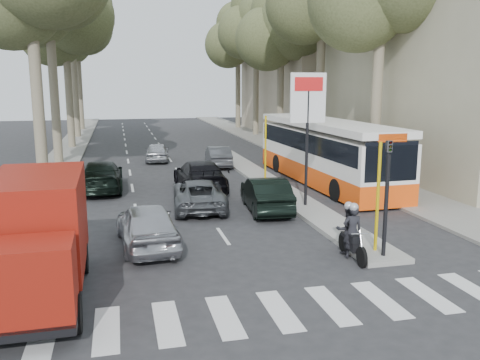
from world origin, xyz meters
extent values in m
plane|color=#28282B|center=(0.00, 0.00, 0.00)|extent=(120.00, 120.00, 0.00)
cube|color=gray|center=(8.60, 25.00, 0.06)|extent=(3.20, 70.00, 0.12)
cube|color=gray|center=(-8.00, 28.00, 0.06)|extent=(2.40, 64.00, 0.12)
cube|color=gray|center=(3.25, 11.00, 0.08)|extent=(1.50, 26.00, 0.16)
cube|color=#B1AA8D|center=(15.50, 12.00, 9.00)|extent=(11.00, 18.00, 18.00)
cube|color=#B7A88E|center=(15.50, 34.00, 8.00)|extent=(11.00, 20.00, 16.00)
cylinder|color=yellow|center=(3.25, -1.00, 1.75)|extent=(0.10, 0.10, 3.50)
cylinder|color=yellow|center=(3.25, 5.00, 1.75)|extent=(0.10, 0.10, 3.50)
cylinder|color=yellow|center=(3.25, 11.00, 1.75)|extent=(0.10, 0.10, 3.50)
cylinder|color=black|center=(3.25, 5.00, 2.60)|extent=(0.12, 0.12, 5.20)
cube|color=white|center=(3.25, 5.00, 4.60)|extent=(1.50, 0.10, 2.00)
cube|color=red|center=(3.25, 4.94, 5.15)|extent=(1.20, 0.02, 0.55)
cylinder|color=black|center=(3.25, -1.50, 1.60)|extent=(0.12, 0.12, 3.20)
imported|color=black|center=(3.25, -1.50, 3.10)|extent=(0.16, 0.41, 1.00)
cylinder|color=#6B604C|center=(-8.00, 12.00, 4.20)|extent=(0.56, 0.56, 8.40)
cylinder|color=#6B604C|center=(-8.10, 20.00, 4.48)|extent=(0.56, 0.56, 8.96)
sphere|color=#404828|center=(-9.10, 20.60, 9.92)|extent=(5.20, 5.20, 5.20)
cylinder|color=#6B604C|center=(-7.90, 28.00, 4.06)|extent=(0.56, 0.56, 8.12)
sphere|color=#404828|center=(-8.90, 28.60, 8.99)|extent=(5.20, 5.20, 5.20)
sphere|color=#404828|center=(-7.00, 27.20, 10.15)|extent=(5.80, 5.80, 5.80)
sphere|color=#404828|center=(-7.70, 29.10, 11.31)|extent=(4.80, 4.80, 4.80)
cylinder|color=#6B604C|center=(-8.00, 36.00, 4.76)|extent=(0.56, 0.56, 9.52)
sphere|color=#404828|center=(-9.00, 36.60, 10.54)|extent=(5.20, 5.20, 5.20)
sphere|color=#404828|center=(-7.10, 35.20, 11.90)|extent=(5.80, 5.80, 5.80)
cylinder|color=#6B604C|center=(-8.10, 44.00, 4.34)|extent=(0.56, 0.56, 8.68)
sphere|color=#404828|center=(-9.10, 44.60, 9.61)|extent=(5.20, 5.20, 5.20)
sphere|color=#404828|center=(-7.20, 43.20, 10.85)|extent=(5.80, 5.80, 5.80)
sphere|color=#404828|center=(-7.90, 45.10, 12.09)|extent=(4.80, 4.80, 4.80)
cylinder|color=#6B604C|center=(9.00, 10.00, 4.20)|extent=(0.56, 0.56, 8.40)
sphere|color=#404828|center=(8.00, 10.60, 9.30)|extent=(5.20, 5.20, 5.20)
cylinder|color=#6B604C|center=(9.10, 18.00, 4.62)|extent=(0.56, 0.56, 9.24)
sphere|color=#404828|center=(8.10, 18.60, 10.23)|extent=(5.20, 5.20, 5.20)
cylinder|color=#6B604C|center=(8.90, 26.00, 3.92)|extent=(0.56, 0.56, 7.84)
sphere|color=#404828|center=(7.90, 26.60, 8.68)|extent=(5.20, 5.20, 5.20)
sphere|color=#404828|center=(9.80, 25.20, 9.80)|extent=(5.80, 5.80, 5.80)
sphere|color=#404828|center=(9.10, 27.10, 10.92)|extent=(4.80, 4.80, 4.80)
cylinder|color=#6B604C|center=(9.00, 34.00, 4.48)|extent=(0.56, 0.56, 8.96)
sphere|color=#404828|center=(8.00, 34.60, 9.92)|extent=(5.20, 5.20, 5.20)
sphere|color=#404828|center=(9.90, 33.20, 11.20)|extent=(5.80, 5.80, 5.80)
sphere|color=#404828|center=(9.20, 35.10, 12.48)|extent=(4.80, 4.80, 4.80)
cylinder|color=#6B604C|center=(9.10, 42.00, 4.20)|extent=(0.56, 0.56, 8.40)
sphere|color=#404828|center=(8.10, 42.60, 9.30)|extent=(5.20, 5.20, 5.20)
sphere|color=#404828|center=(10.00, 41.20, 10.50)|extent=(5.80, 5.80, 5.80)
sphere|color=#404828|center=(9.30, 43.10, 11.70)|extent=(4.80, 4.80, 4.80)
imported|color=#AFB1B8|center=(-3.50, 1.47, 0.73)|extent=(2.05, 4.40, 1.46)
imported|color=black|center=(1.52, 5.00, 0.71)|extent=(1.87, 4.42, 1.42)
imported|color=#53575C|center=(-1.10, 6.00, 0.63)|extent=(2.53, 4.72, 1.26)
imported|color=black|center=(-0.50, 9.50, 0.76)|extent=(2.16, 5.22, 1.51)
imported|color=#A9ACB2|center=(-1.81, 19.46, 0.63)|extent=(1.81, 3.82, 1.26)
imported|color=#494B50|center=(1.78, 16.48, 0.64)|extent=(1.62, 3.95, 1.27)
imported|color=black|center=(-5.18, 10.71, 0.73)|extent=(2.08, 5.05, 1.46)
cube|color=black|center=(-6.30, -2.14, 0.51)|extent=(2.14, 5.64, 0.23)
cylinder|color=black|center=(-5.34, -4.00, 0.42)|extent=(0.29, 0.85, 0.84)
cylinder|color=black|center=(-7.26, -0.48, 0.42)|extent=(0.29, 0.85, 0.84)
cylinder|color=black|center=(-5.39, -0.45, 0.42)|extent=(0.29, 0.85, 0.84)
cube|color=maroon|center=(-6.27, -4.29, 1.36)|extent=(2.08, 1.34, 1.59)
cube|color=black|center=(-6.26, -4.90, 1.54)|extent=(1.87, 0.10, 0.84)
cube|color=maroon|center=(-6.31, -1.40, 1.82)|extent=(2.21, 3.96, 2.34)
cube|color=#FC4E0E|center=(6.20, 9.99, 0.60)|extent=(3.16, 12.61, 0.98)
cube|color=white|center=(6.20, 9.99, 1.91)|extent=(3.16, 12.61, 1.63)
cube|color=black|center=(6.20, 9.99, 2.23)|extent=(3.16, 12.11, 0.93)
cube|color=white|center=(6.20, 9.99, 3.10)|extent=(3.16, 12.61, 0.33)
cube|color=black|center=(6.42, 3.76, 2.07)|extent=(2.40, 0.14, 1.63)
cube|color=#FC4E0E|center=(6.42, 3.76, 3.03)|extent=(1.31, 0.11, 0.35)
cylinder|color=black|center=(5.10, 5.94, 0.49)|extent=(0.34, 1.06, 1.05)
cylinder|color=black|center=(7.58, 6.02, 0.49)|extent=(0.34, 1.06, 1.05)
cylinder|color=black|center=(4.83, 13.70, 0.49)|extent=(0.34, 1.06, 1.05)
cylinder|color=black|center=(7.31, 13.78, 0.49)|extent=(0.34, 1.06, 1.05)
cylinder|color=black|center=(2.35, -1.88, 0.31)|extent=(0.13, 0.62, 0.61)
cylinder|color=black|center=(2.45, -0.45, 0.31)|extent=(0.13, 0.62, 0.61)
cylinder|color=silver|center=(2.36, -1.82, 0.67)|extent=(0.08, 0.39, 0.76)
cube|color=black|center=(2.40, -1.12, 0.43)|extent=(0.25, 0.73, 0.29)
cube|color=black|center=(2.39, -1.31, 0.69)|extent=(0.31, 0.45, 0.21)
cube|color=black|center=(2.42, -0.83, 0.63)|extent=(0.31, 0.64, 0.11)
cylinder|color=silver|center=(2.36, -1.76, 0.97)|extent=(0.59, 0.08, 0.04)
imported|color=black|center=(2.40, -1.12, 0.85)|extent=(0.61, 0.42, 1.60)
imported|color=black|center=(2.43, -0.74, 0.80)|extent=(0.76, 0.45, 1.50)
sphere|color=#B2B2B7|center=(2.40, -1.17, 1.60)|extent=(0.27, 0.27, 0.27)
sphere|color=#B2B2B7|center=(2.43, -0.77, 1.55)|extent=(0.27, 0.27, 0.27)
imported|color=#3A2E45|center=(8.61, 6.63, 0.89)|extent=(0.61, 0.98, 1.55)
imported|color=#69594F|center=(8.09, 13.59, 0.88)|extent=(1.07, 0.73, 1.52)
camera|label=1|loc=(-4.27, -14.50, 5.25)|focal=38.00mm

